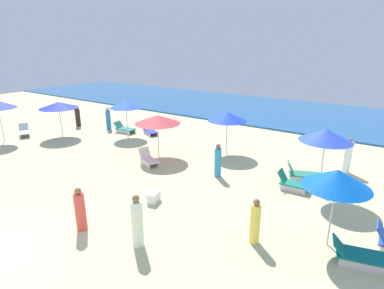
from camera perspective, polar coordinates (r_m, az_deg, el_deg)
name	(u,v)px	position (r m, az deg, el deg)	size (l,w,h in m)	color
ocean	(274,111)	(28.74, 14.69, 5.96)	(60.00, 12.07, 0.12)	#245B99
umbrella_0	(126,104)	(20.29, -11.98, 7.23)	(2.03, 2.03, 2.39)	silver
lounge_chair_0_0	(150,131)	(21.09, -7.68, 2.53)	(1.58, 1.18, 0.61)	silver
lounge_chair_0_1	(124,129)	(21.72, -12.23, 2.85)	(1.49, 0.79, 0.69)	silver
umbrella_1	(326,135)	(12.89, 23.27, 1.58)	(1.99, 1.99, 2.74)	silver
lounge_chair_1_0	(302,174)	(14.85, 19.39, -5.03)	(1.58, 1.14, 0.77)	silver
lounge_chair_1_1	(292,183)	(13.70, 17.72, -6.72)	(1.27, 0.66, 0.78)	silver
umbrella_2	(337,179)	(9.77, 24.93, -5.65)	(1.91, 1.91, 2.46)	silver
lounge_chair_2_0	(358,255)	(10.22, 27.96, -17.35)	(1.53, 0.98, 0.64)	silver
umbrella_3	(59,105)	(21.67, -23.14, 6.61)	(2.39, 2.39, 2.25)	silver
umbrella_5	(227,116)	(16.79, 6.45, 5.12)	(2.10, 2.10, 2.33)	silver
lounge_chair_6_0	(24,132)	(23.17, -28.24, 2.07)	(1.41, 1.10, 0.74)	silver
umbrella_7	(158,119)	(16.35, -6.30, 4.57)	(2.38, 2.38, 2.26)	silver
lounge_chair_7_0	(148,159)	(15.77, -7.97, -2.69)	(1.36, 0.98, 0.78)	silver
beachgoer_0	(108,119)	(22.71, -15.01, 4.55)	(0.45, 0.45, 1.57)	#2A7CCE
beachgoer_1	(255,222)	(9.87, 11.43, -13.76)	(0.43, 0.43, 1.48)	#F8D553
beachgoer_3	(137,223)	(9.64, -9.95, -13.84)	(0.48, 0.48, 1.70)	white
beachgoer_4	(218,161)	(14.17, 4.74, -3.07)	(0.43, 0.43, 1.56)	#2E91C6
beachgoer_5	(348,157)	(16.26, 26.48, -1.98)	(0.45, 0.45, 1.69)	white
beachgoer_6	(78,117)	(24.24, -20.11, 4.81)	(0.49, 0.49, 1.52)	#37251B
beachgoer_7	(80,210)	(10.90, -19.70, -11.25)	(0.39, 0.39, 1.50)	#E44B46
cooler_box_0	(154,197)	(12.24, -6.98, -9.53)	(0.54, 0.32, 0.39)	white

